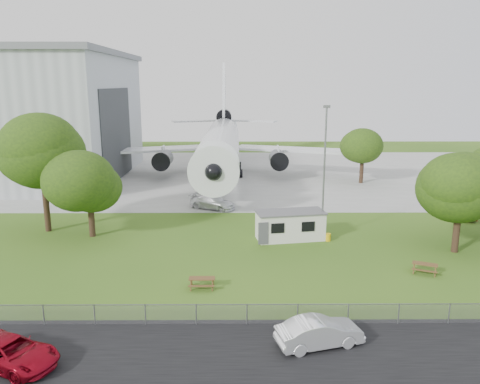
{
  "coord_description": "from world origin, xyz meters",
  "views": [
    {
      "loc": [
        0.43,
        -34.76,
        13.96
      ],
      "look_at": [
        0.7,
        8.0,
        4.0
      ],
      "focal_mm": 35.0,
      "sensor_mm": 36.0,
      "label": 1
    }
  ],
  "objects_px": {
    "site_cabin": "(290,225)",
    "picnic_west": "(202,288)",
    "airliner": "(221,142)",
    "picnic_east": "(424,273)",
    "car_centre_sedan": "(319,333)"
  },
  "relations": [
    {
      "from": "airliner",
      "to": "site_cabin",
      "type": "bearing_deg",
      "value": -76.23
    },
    {
      "from": "picnic_east",
      "to": "car_centre_sedan",
      "type": "relative_size",
      "value": 0.38
    },
    {
      "from": "airliner",
      "to": "car_centre_sedan",
      "type": "relative_size",
      "value": 10.02
    },
    {
      "from": "site_cabin",
      "to": "car_centre_sedan",
      "type": "relative_size",
      "value": 1.46
    },
    {
      "from": "airliner",
      "to": "picnic_east",
      "type": "height_order",
      "value": "airliner"
    },
    {
      "from": "site_cabin",
      "to": "car_centre_sedan",
      "type": "xyz_separation_m",
      "value": [
        -0.4,
        -17.97,
        -0.53
      ]
    },
    {
      "from": "airliner",
      "to": "site_cabin",
      "type": "relative_size",
      "value": 6.89
    },
    {
      "from": "site_cabin",
      "to": "car_centre_sedan",
      "type": "height_order",
      "value": "site_cabin"
    },
    {
      "from": "airliner",
      "to": "picnic_west",
      "type": "distance_m",
      "value": 40.64
    },
    {
      "from": "airliner",
      "to": "site_cabin",
      "type": "height_order",
      "value": "airliner"
    },
    {
      "from": "site_cabin",
      "to": "picnic_west",
      "type": "height_order",
      "value": "site_cabin"
    },
    {
      "from": "airliner",
      "to": "site_cabin",
      "type": "distance_m",
      "value": 30.87
    },
    {
      "from": "site_cabin",
      "to": "picnic_west",
      "type": "distance_m",
      "value": 12.92
    },
    {
      "from": "picnic_east",
      "to": "car_centre_sedan",
      "type": "distance_m",
      "value": 13.91
    },
    {
      "from": "site_cabin",
      "to": "picnic_west",
      "type": "relative_size",
      "value": 3.85
    }
  ]
}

